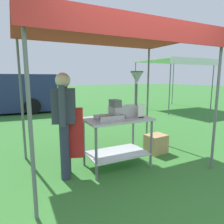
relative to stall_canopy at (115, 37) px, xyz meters
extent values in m
plane|color=#33702D|center=(0.03, 4.61, -2.18)|extent=(70.00, 70.00, 0.00)
cylinder|color=slate|center=(-1.42, -0.88, -1.07)|extent=(0.04, 0.04, 2.22)
cylinder|color=slate|center=(1.42, -0.88, -1.07)|extent=(0.04, 0.04, 2.22)
cylinder|color=slate|center=(-1.42, 0.99, -1.07)|extent=(0.04, 0.04, 2.22)
cylinder|color=slate|center=(1.42, 0.99, -1.07)|extent=(0.04, 0.04, 2.22)
cube|color=red|center=(0.00, 0.05, 0.06)|extent=(3.04, 2.07, 0.05)
cube|color=red|center=(0.00, -0.97, -0.07)|extent=(3.04, 0.02, 0.24)
cube|color=#B7B7BC|center=(0.00, -0.10, -1.33)|extent=(1.11, 0.68, 0.04)
cube|color=#B7B7BC|center=(0.00, -0.10, -1.94)|extent=(1.02, 0.62, 0.02)
cylinder|color=slate|center=(-0.50, -0.39, -1.77)|extent=(0.04, 0.04, 0.83)
cylinder|color=slate|center=(0.50, -0.39, -1.77)|extent=(0.04, 0.04, 0.83)
cylinder|color=slate|center=(-0.50, 0.19, -1.77)|extent=(0.04, 0.04, 0.83)
cylinder|color=slate|center=(0.50, 0.19, -1.77)|extent=(0.04, 0.04, 0.83)
cube|color=#B7B7BC|center=(-0.17, -0.14, -1.31)|extent=(0.46, 0.26, 0.01)
cube|color=#B7B7BC|center=(-0.17, -0.27, -1.27)|extent=(0.46, 0.01, 0.06)
cube|color=#B7B7BC|center=(-0.17, -0.02, -1.27)|extent=(0.46, 0.01, 0.06)
cube|color=#B7B7BC|center=(-0.39, -0.14, -1.27)|extent=(0.01, 0.26, 0.06)
cube|color=#B7B7BC|center=(0.05, -0.14, -1.27)|extent=(0.01, 0.26, 0.06)
torus|color=gold|center=(-0.28, -0.16, -1.29)|extent=(0.07, 0.07, 0.02)
torus|color=gold|center=(-0.10, -0.14, -1.29)|extent=(0.09, 0.09, 0.02)
torus|color=gold|center=(-0.35, -0.09, -1.29)|extent=(0.07, 0.07, 0.02)
torus|color=gold|center=(-0.18, -0.07, -1.29)|extent=(0.09, 0.09, 0.02)
torus|color=gold|center=(0.00, -0.10, -1.29)|extent=(0.09, 0.09, 0.02)
torus|color=gold|center=(-0.02, -0.19, -1.29)|extent=(0.08, 0.08, 0.02)
torus|color=gold|center=(-0.20, -0.22, -1.29)|extent=(0.08, 0.08, 0.02)
torus|color=gold|center=(-0.12, -0.20, -1.29)|extent=(0.09, 0.09, 0.02)
torus|color=gold|center=(-0.27, -0.07, -1.29)|extent=(0.09, 0.09, 0.02)
torus|color=gold|center=(-0.08, -0.07, -1.29)|extent=(0.09, 0.09, 0.02)
torus|color=gold|center=(-0.18, -0.16, -1.29)|extent=(0.09, 0.09, 0.02)
cube|color=#B7B7BC|center=(0.22, 0.00, -1.23)|extent=(0.56, 0.28, 0.18)
cube|color=slate|center=(0.01, 0.00, -1.08)|extent=(0.14, 0.22, 0.12)
cylinder|color=slate|center=(0.44, 0.00, -0.94)|extent=(0.04, 0.04, 0.39)
cone|color=#B7B7BC|center=(0.44, 0.00, -0.65)|extent=(0.22, 0.22, 0.19)
cylinder|color=slate|center=(0.44, 0.00, -0.54)|extent=(0.23, 0.23, 0.02)
cube|color=black|center=(0.38, -0.25, -1.31)|extent=(0.08, 0.05, 0.02)
cube|color=white|center=(0.38, -0.25, -1.19)|extent=(0.13, 0.01, 0.22)
cylinder|color=#2D3347|center=(-0.85, 0.05, -1.75)|extent=(0.14, 0.14, 0.86)
cylinder|color=#2D3347|center=(-0.91, -0.14, -1.75)|extent=(0.14, 0.14, 0.86)
cube|color=#383D4C|center=(-0.88, -0.05, -1.06)|extent=(0.39, 0.32, 0.52)
cube|color=red|center=(-0.77, -0.09, -1.49)|extent=(0.31, 0.12, 0.80)
cylinder|color=#383D4C|center=(-0.81, 0.16, -1.04)|extent=(0.11, 0.11, 0.58)
cylinder|color=#383D4C|center=(-0.95, -0.26, -1.04)|extent=(0.11, 0.11, 0.58)
sphere|color=beige|center=(-0.88, -0.05, -0.68)|extent=(0.22, 0.22, 0.22)
cube|color=tan|center=(1.03, 0.13, -1.99)|extent=(0.44, 0.37, 0.38)
cube|color=#1E2833|center=(-0.32, 6.92, -0.89)|extent=(0.22, 1.62, 0.70)
cylinder|color=black|center=(-0.70, 7.88, -1.84)|extent=(0.70, 0.29, 0.68)
cylinder|color=black|center=(-0.84, 6.02, -1.84)|extent=(0.70, 0.29, 0.68)
cylinder|color=slate|center=(4.26, 3.36, -1.02)|extent=(0.04, 0.04, 2.32)
cylinder|color=slate|center=(6.85, 3.36, -1.02)|extent=(0.04, 0.04, 2.32)
cylinder|color=slate|center=(4.26, 5.95, -1.02)|extent=(0.04, 0.04, 2.32)
cylinder|color=slate|center=(6.85, 5.95, -1.02)|extent=(0.04, 0.04, 2.32)
cube|color=white|center=(5.56, 4.66, 0.17)|extent=(2.79, 2.80, 0.05)
cube|color=white|center=(5.56, 3.27, 0.03)|extent=(2.79, 0.02, 0.24)
camera|label=1|loc=(-1.56, -3.04, -0.65)|focal=32.22mm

